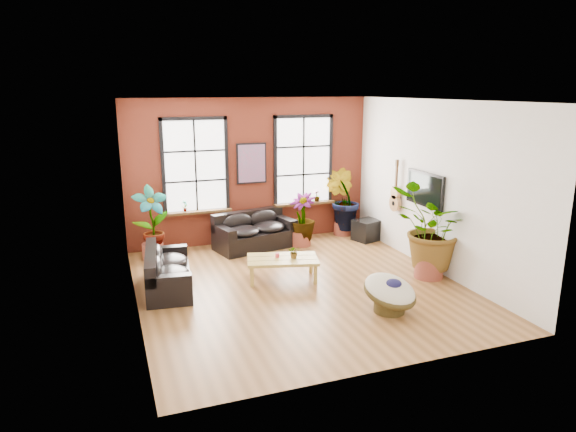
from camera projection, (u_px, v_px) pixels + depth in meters
name	position (u px, v px, depth m)	size (l,w,h in m)	color
room	(296.00, 196.00, 9.62)	(6.04, 6.54, 3.54)	brown
sofa_back	(254.00, 232.00, 12.21)	(2.02, 1.32, 0.86)	black
sofa_left	(166.00, 271.00, 9.70)	(1.00, 1.99, 0.76)	black
coffee_table	(282.00, 260.00, 10.16)	(1.54, 1.12, 0.53)	#A08839
papasan_chair	(390.00, 292.00, 8.69)	(1.21, 1.21, 0.69)	#403517
poster	(252.00, 163.00, 12.34)	(0.74, 0.06, 0.98)	black
tv_wall_unit	(416.00, 192.00, 11.05)	(0.13, 1.86, 1.20)	black
media_box	(367.00, 230.00, 12.83)	(0.75, 0.69, 0.52)	black
pot_back_left	(153.00, 251.00, 11.48)	(0.56, 0.56, 0.35)	brown
pot_back_right	(343.00, 228.00, 13.33)	(0.54, 0.54, 0.34)	brown
pot_right_wall	(429.00, 267.00, 10.31)	(0.61, 0.61, 0.42)	brown
pot_mid	(300.00, 238.00, 12.42)	(0.56, 0.56, 0.37)	brown
floor_plant_back_left	(152.00, 219.00, 11.30)	(0.79, 0.53, 1.50)	#195F1C
floor_plant_back_right	(342.00, 199.00, 13.15)	(0.87, 0.70, 1.58)	#195F1C
floor_plant_right_wall	(432.00, 229.00, 10.14)	(1.53, 1.32, 1.70)	#195F1C
floor_plant_mid	(302.00, 217.00, 12.30)	(0.64, 0.64, 1.14)	#195F1C
table_plant	(294.00, 252.00, 10.11)	(0.23, 0.20, 0.26)	#195F1C
sill_plant_left	(185.00, 206.00, 11.97)	(0.14, 0.10, 0.27)	#195F1C
sill_plant_right	(317.00, 196.00, 13.08)	(0.15, 0.15, 0.27)	#195F1C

